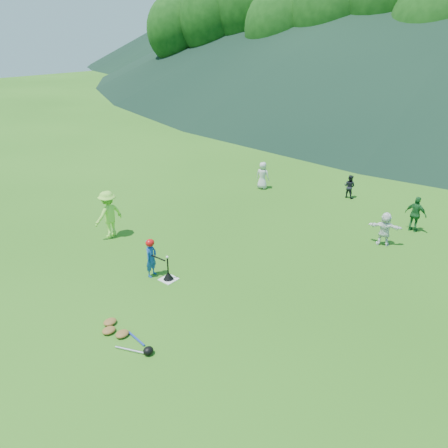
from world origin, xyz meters
name	(u,v)px	position (x,y,z in m)	size (l,w,h in m)	color
ground	(169,280)	(0.00, 0.00, 0.00)	(120.00, 120.00, 0.00)	#295F15
home_plate	(169,279)	(0.00, 0.00, 0.01)	(0.45, 0.45, 0.02)	silver
baseball	(167,257)	(0.00, 0.00, 0.74)	(0.08, 0.08, 0.08)	white
batter_child	(151,258)	(-0.54, -0.14, 0.57)	(0.42, 0.27, 1.15)	#16469A
adult_coach	(109,214)	(-3.66, 0.72, 0.83)	(1.07, 0.62, 1.66)	#92E944
fielder_a	(263,175)	(-2.49, 8.18, 0.61)	(0.60, 0.39, 1.23)	silver
fielder_b	(349,186)	(1.02, 9.59, 0.51)	(0.49, 0.38, 1.01)	black
fielder_c	(416,214)	(4.29, 7.92, 0.65)	(0.76, 0.32, 1.29)	#1C5E28
fielder_d	(385,229)	(3.88, 6.16, 0.58)	(1.08, 0.34, 1.16)	white
batting_tee	(168,276)	(0.00, 0.00, 0.13)	(0.30, 0.30, 0.68)	black
batter_gear	(151,244)	(-0.51, -0.14, 1.04)	(0.73, 0.26, 0.51)	red
equipment_pile	(122,334)	(1.02, -2.47, 0.07)	(1.80, 0.65, 0.19)	olive
outfield_fence	(447,117)	(0.00, 28.00, 0.70)	(70.07, 0.08, 1.33)	gray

